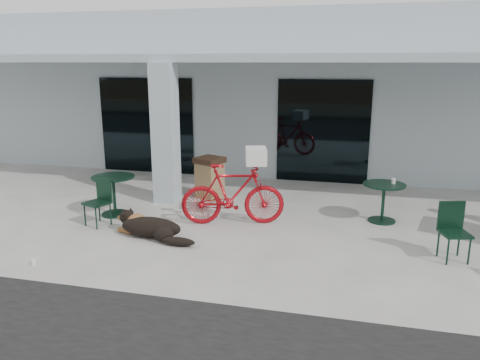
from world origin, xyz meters
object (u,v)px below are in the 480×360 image
(cafe_table_near, at_px, (114,196))
(trash_receptacle, at_px, (210,178))
(cafe_chair_near, at_px, (97,202))
(cafe_table_far, at_px, (383,203))
(bicycle, at_px, (233,194))
(cafe_chair_far_a, at_px, (455,233))
(dog, at_px, (151,226))

(cafe_table_near, xyz_separation_m, trash_receptacle, (1.56, 1.69, 0.07))
(cafe_chair_near, bearing_deg, cafe_table_far, 37.71)
(trash_receptacle, bearing_deg, bicycle, -59.08)
(cafe_chair_far_a, bearing_deg, bicycle, 151.98)
(cafe_table_far, bearing_deg, cafe_table_near, -170.71)
(cafe_table_far, distance_m, cafe_chair_far_a, 2.00)
(dog, distance_m, cafe_table_near, 1.68)
(cafe_chair_near, distance_m, trash_receptacle, 2.84)
(bicycle, distance_m, dog, 1.71)
(dog, distance_m, cafe_table_far, 4.59)
(cafe_table_far, height_order, trash_receptacle, trash_receptacle)
(bicycle, bearing_deg, cafe_table_near, 75.45)
(cafe_chair_far_a, bearing_deg, cafe_table_near, 157.08)
(cafe_chair_near, relative_size, cafe_table_far, 1.13)
(bicycle, bearing_deg, cafe_chair_far_a, -117.64)
(cafe_table_near, height_order, cafe_chair_far_a, cafe_chair_far_a)
(dog, xyz_separation_m, cafe_chair_far_a, (5.17, 0.23, 0.25))
(bicycle, xyz_separation_m, cafe_chair_near, (-2.56, -0.72, -0.14))
(cafe_table_far, height_order, cafe_chair_far_a, cafe_chair_far_a)
(trash_receptacle, bearing_deg, dog, -95.61)
(cafe_table_far, bearing_deg, trash_receptacle, 168.36)
(dog, relative_size, cafe_table_near, 1.49)
(cafe_table_far, xyz_separation_m, cafe_chair_far_a, (1.02, -1.71, 0.08))
(dog, height_order, cafe_chair_near, cafe_chair_near)
(cafe_chair_far_a, xyz_separation_m, trash_receptacle, (-4.90, 2.51, 0.02))
(dog, height_order, cafe_table_near, cafe_table_near)
(dog, xyz_separation_m, cafe_table_near, (-1.30, 1.05, 0.20))
(cafe_chair_near, height_order, trash_receptacle, trash_receptacle)
(dog, distance_m, cafe_chair_near, 1.37)
(dog, xyz_separation_m, trash_receptacle, (0.27, 2.74, 0.27))
(bicycle, xyz_separation_m, cafe_chair_far_a, (3.91, -0.86, -0.14))
(cafe_chair_far_a, distance_m, trash_receptacle, 5.51)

